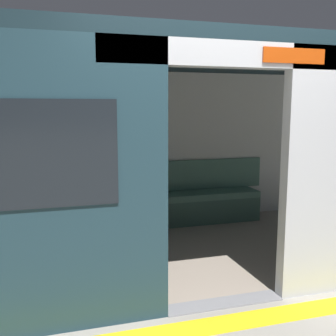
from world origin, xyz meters
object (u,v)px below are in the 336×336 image
Objects in this scene: bench_seat at (156,203)px; train_car at (173,121)px; handbag at (108,192)px; book at (160,194)px; person_seated at (135,182)px; grab_pole_door at (160,175)px.

train_car is at bearing 85.98° from bench_seat.
handbag is (0.66, -0.07, 0.19)m from bench_seat.
bench_seat is 14.16× the size of book.
book is at bearing -165.66° from person_seated.
book is at bearing -146.87° from bench_seat.
handbag is (0.59, -1.13, -1.00)m from train_car.
grab_pole_door is (0.39, 0.86, -0.45)m from train_car.
book reaches higher than bench_seat.
person_seated is at bearing 160.93° from handbag.
handbag is at bearing -84.30° from grab_pole_door.
person_seated reaches higher than bench_seat.
train_car is 1.35m from person_seated.
grab_pole_door is (0.15, 1.87, 0.41)m from person_seated.
handbag is 0.74m from book.
train_car is at bearing 83.61° from book.
train_car reaches higher than book.
train_car is 1.62m from handbag.
person_seated is (0.32, 0.05, 0.33)m from bench_seat.
book is (-0.07, -0.05, 0.12)m from bench_seat.
bench_seat is at bearing 174.15° from handbag.
bench_seat is at bearing -94.02° from train_car.
train_car is at bearing 103.40° from person_seated.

